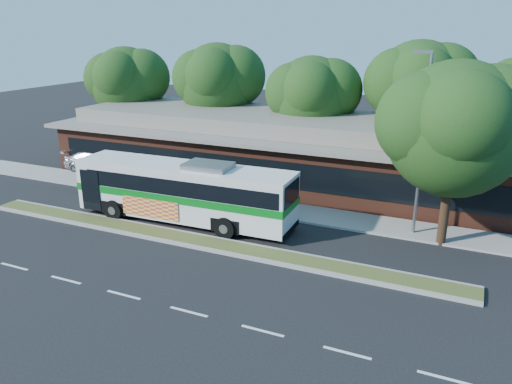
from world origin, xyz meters
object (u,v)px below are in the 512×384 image
sedan (100,162)px  sidewalk_tree (466,126)px  transit_bus (185,188)px  lamp_post (422,140)px

sedan → sidewalk_tree: size_ratio=0.62×
transit_bus → sedan: bearing=150.6°
lamp_post → sidewalk_tree: bearing=-16.2°
transit_bus → sedan: (-10.81, 5.69, -1.12)m
transit_bus → sidewalk_tree: (13.40, 2.66, 3.92)m
lamp_post → sidewalk_tree: size_ratio=1.03×
transit_bus → sidewalk_tree: sidewalk_tree is taller
lamp_post → sedan: lamp_post is taller
lamp_post → transit_bus: 12.32m
lamp_post → sidewalk_tree: lamp_post is taller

